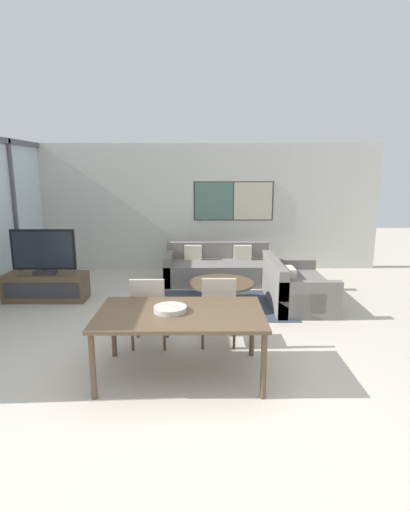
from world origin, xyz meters
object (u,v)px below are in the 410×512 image
television (43,252)px  coffee_table (221,288)px  sofa_main (218,269)px  sofa_side (293,289)px  dining_chair_centre (218,306)px  fruit_bowl (170,309)px  dining_chair_left (149,308)px  tv_console (47,287)px  dining_table (180,318)px

television → coffee_table: (3.03, -0.28, -0.56)m
sofa_main → sofa_side: size_ratio=1.32×
coffee_table → dining_chair_centre: size_ratio=1.17×
sofa_main → fruit_bowl: fruit_bowl is taller
dining_chair_left → sofa_main: bearing=72.1°
coffee_table → dining_chair_centre: dining_chair_centre is taller
sofa_side → fruit_bowl: 3.09m
tv_console → coffee_table: size_ratio=1.27×
tv_console → fruit_bowl: (2.37, -2.59, 0.53)m
tv_console → dining_chair_centre: bearing=-32.3°
sofa_main → dining_chair_left: dining_chair_left is taller
sofa_side → dining_chair_centre: dining_chair_centre is taller
tv_console → sofa_side: (4.26, -0.20, 0.02)m
tv_console → dining_table: (2.48, -2.62, 0.43)m
sofa_side → coffee_table: (-1.22, -0.08, 0.04)m
television → dining_table: television is taller
dining_table → dining_chair_left: bearing=121.0°
sofa_main → sofa_side: same height
dining_chair_centre → tv_console: bearing=147.7°
fruit_bowl → sofa_side: bearing=51.7°
tv_console → sofa_side: size_ratio=0.86×
coffee_table → dining_table: 2.43m
tv_console → dining_chair_centre: size_ratio=1.49×
sofa_main → coffee_table: sofa_main is taller
dining_chair_left → coffee_table: bearing=58.3°
tv_console → dining_table: 3.63m
dining_chair_left → fruit_bowl: bearing=-65.0°
television → sofa_side: television is taller
coffee_table → dining_table: dining_table is taller
sofa_main → coffee_table: bearing=-90.0°
dining_table → fruit_bowl: (-0.11, 0.02, 0.09)m
sofa_main → dining_chair_centre: size_ratio=2.29×
tv_console → dining_chair_left: dining_chair_left is taller
sofa_main → sofa_side: (1.22, -1.40, -0.00)m
dining_chair_left → dining_chair_centre: 0.88m
sofa_side → dining_table: 3.03m
coffee_table → fruit_bowl: (-0.66, -2.32, 0.47)m
dining_chair_centre → dining_table: bearing=-119.8°
dining_table → tv_console: bearing=133.5°
dining_table → dining_chair_left: size_ratio=1.93×
sofa_main → dining_chair_centre: 3.06m
dining_table → fruit_bowl: size_ratio=5.04×
dining_table → dining_chair_centre: bearing=60.2°
tv_console → dining_table: dining_table is taller
tv_console → fruit_bowl: 3.55m
tv_console → dining_chair_centre: dining_chair_centre is taller
dining_chair_left → fruit_bowl: size_ratio=2.61×
coffee_table → dining_table: (-0.55, -2.34, 0.37)m
sofa_side → coffee_table: sofa_side is taller
television → sofa_main: bearing=21.5°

